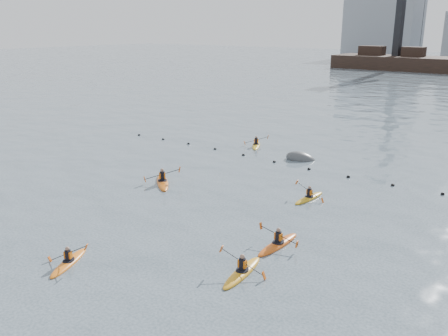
{
  "coord_description": "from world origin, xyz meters",
  "views": [
    {
      "loc": [
        15.98,
        -7.35,
        9.9
      ],
      "look_at": [
        1.57,
        11.46,
        2.8
      ],
      "focal_mm": 38.0,
      "sensor_mm": 36.0,
      "label": 1
    }
  ],
  "objects_px": {
    "kayaker_2": "(163,182)",
    "kayaker_3": "(309,197)",
    "kayaker_1": "(242,271)",
    "mooring_buoy": "(301,159)",
    "kayaker_4": "(278,244)",
    "kayaker_5": "(256,145)",
    "kayaker_0": "(69,262)"
  },
  "relations": [
    {
      "from": "kayaker_3",
      "to": "mooring_buoy",
      "type": "height_order",
      "value": "kayaker_3"
    },
    {
      "from": "kayaker_3",
      "to": "kayaker_4",
      "type": "xyz_separation_m",
      "value": [
        1.81,
        -6.54,
        0.01
      ]
    },
    {
      "from": "kayaker_1",
      "to": "mooring_buoy",
      "type": "relative_size",
      "value": 1.36
    },
    {
      "from": "kayaker_1",
      "to": "kayaker_5",
      "type": "xyz_separation_m",
      "value": [
        -11.77,
        18.68,
        -0.0
      ]
    },
    {
      "from": "kayaker_5",
      "to": "mooring_buoy",
      "type": "relative_size",
      "value": 1.29
    },
    {
      "from": "kayaker_0",
      "to": "kayaker_4",
      "type": "relative_size",
      "value": 0.88
    },
    {
      "from": "kayaker_1",
      "to": "kayaker_5",
      "type": "bearing_deg",
      "value": 114.14
    },
    {
      "from": "kayaker_0",
      "to": "kayaker_3",
      "type": "bearing_deg",
      "value": 46.95
    },
    {
      "from": "kayaker_3",
      "to": "kayaker_5",
      "type": "relative_size",
      "value": 0.96
    },
    {
      "from": "kayaker_0",
      "to": "mooring_buoy",
      "type": "distance_m",
      "value": 21.07
    },
    {
      "from": "kayaker_3",
      "to": "mooring_buoy",
      "type": "xyz_separation_m",
      "value": [
        -4.62,
        7.45,
        -0.09
      ]
    },
    {
      "from": "kayaker_3",
      "to": "kayaker_5",
      "type": "bearing_deg",
      "value": 142.2
    },
    {
      "from": "kayaker_2",
      "to": "kayaker_3",
      "type": "distance_m",
      "value": 9.6
    },
    {
      "from": "kayaker_5",
      "to": "mooring_buoy",
      "type": "xyz_separation_m",
      "value": [
        5.15,
        -1.49,
        -0.1
      ]
    },
    {
      "from": "kayaker_1",
      "to": "kayaker_0",
      "type": "bearing_deg",
      "value": -157.25
    },
    {
      "from": "mooring_buoy",
      "to": "kayaker_2",
      "type": "bearing_deg",
      "value": -112.45
    },
    {
      "from": "kayaker_0",
      "to": "kayaker_1",
      "type": "bearing_deg",
      "value": 6.07
    },
    {
      "from": "kayaker_2",
      "to": "mooring_buoy",
      "type": "bearing_deg",
      "value": 18.85
    },
    {
      "from": "kayaker_1",
      "to": "mooring_buoy",
      "type": "xyz_separation_m",
      "value": [
        -6.62,
        17.19,
        -0.1
      ]
    },
    {
      "from": "kayaker_3",
      "to": "kayaker_2",
      "type": "bearing_deg",
      "value": -155.66
    },
    {
      "from": "kayaker_1",
      "to": "kayaker_2",
      "type": "bearing_deg",
      "value": 141.41
    },
    {
      "from": "kayaker_0",
      "to": "mooring_buoy",
      "type": "relative_size",
      "value": 1.2
    },
    {
      "from": "kayaker_0",
      "to": "kayaker_1",
      "type": "distance_m",
      "value": 7.57
    },
    {
      "from": "mooring_buoy",
      "to": "kayaker_3",
      "type": "bearing_deg",
      "value": -58.21
    },
    {
      "from": "kayaker_3",
      "to": "kayaker_4",
      "type": "relative_size",
      "value": 0.91
    },
    {
      "from": "kayaker_2",
      "to": "mooring_buoy",
      "type": "relative_size",
      "value": 1.35
    },
    {
      "from": "kayaker_2",
      "to": "kayaker_3",
      "type": "relative_size",
      "value": 1.09
    },
    {
      "from": "kayaker_1",
      "to": "kayaker_4",
      "type": "xyz_separation_m",
      "value": [
        -0.19,
        3.19,
        0.0
      ]
    },
    {
      "from": "kayaker_0",
      "to": "kayaker_2",
      "type": "xyz_separation_m",
      "value": [
        -4.53,
        10.38,
        0.02
      ]
    },
    {
      "from": "kayaker_1",
      "to": "kayaker_3",
      "type": "bearing_deg",
      "value": 93.52
    },
    {
      "from": "kayaker_4",
      "to": "mooring_buoy",
      "type": "xyz_separation_m",
      "value": [
        -6.43,
        14.0,
        -0.1
      ]
    },
    {
      "from": "kayaker_3",
      "to": "kayaker_5",
      "type": "xyz_separation_m",
      "value": [
        -9.77,
        8.94,
        0.01
      ]
    }
  ]
}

